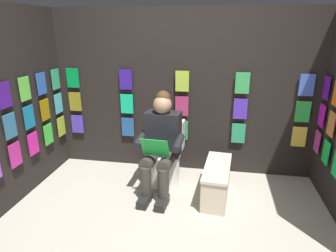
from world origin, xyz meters
The scene contains 6 objects.
ground_plane centered at (0.00, 0.00, 0.00)m, with size 30.00×30.00×0.00m, color #B2A899.
display_wall_back centered at (0.00, -1.67, 1.05)m, with size 3.47×0.14×2.10m.
display_wall_right centered at (1.73, -0.81, 1.05)m, with size 0.14×1.62×2.10m.
toilet centered at (0.15, -1.20, 0.33)m, with size 0.42×0.57×0.77m.
person_reading centered at (0.16, -0.97, 0.60)m, with size 0.55×0.70×1.19m.
comic_longbox_near centered at (-0.49, -0.95, 0.20)m, with size 0.34×0.80×0.39m.
Camera 1 is at (-0.45, 2.07, 1.86)m, focal length 31.42 mm.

